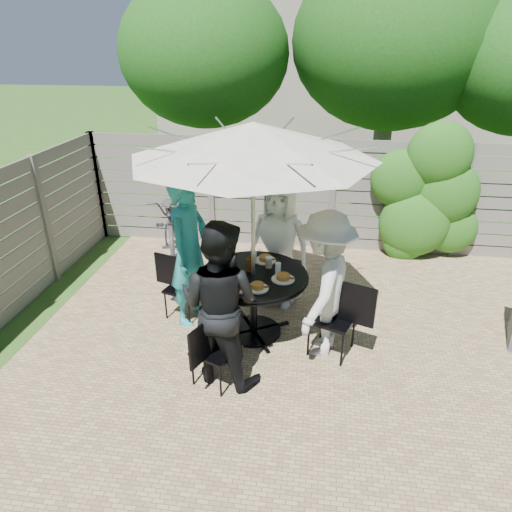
# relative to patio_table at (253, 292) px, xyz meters

# --- Properties ---
(backyard_envelope) EXTENTS (60.00, 60.00, 5.00)m
(backyard_envelope) POSITION_rel_patio_table_xyz_m (1.00, 9.91, 2.04)
(backyard_envelope) COLOR #2E5019
(backyard_envelope) RESTS_ON ground
(patio_table) EXTENTS (1.52, 1.52, 0.81)m
(patio_table) POSITION_rel_patio_table_xyz_m (0.00, 0.00, 0.00)
(patio_table) COLOR black
(patio_table) RESTS_ON ground
(umbrella) EXTENTS (3.16, 3.16, 2.49)m
(umbrella) POSITION_rel_patio_table_xyz_m (0.00, -0.00, 1.75)
(umbrella) COLOR silver
(umbrella) RESTS_ON ground
(chair_back) EXTENTS (0.56, 0.73, 0.96)m
(chair_back) POSITION_rel_patio_table_xyz_m (0.25, 0.93, -0.28)
(chair_back) COLOR black
(chair_back) RESTS_ON ground
(person_back) EXTENTS (0.94, 0.74, 1.69)m
(person_back) POSITION_rel_patio_table_xyz_m (0.22, 0.80, 0.28)
(person_back) COLOR white
(person_back) RESTS_ON ground
(chair_left) EXTENTS (0.63, 0.50, 0.83)m
(chair_left) POSITION_rel_patio_table_xyz_m (-0.93, 0.25, -0.32)
(chair_left) COLOR black
(chair_left) RESTS_ON ground
(person_left) EXTENTS (0.61, 0.77, 1.86)m
(person_left) POSITION_rel_patio_table_xyz_m (-0.80, 0.22, 0.36)
(person_left) COLOR teal
(person_left) RESTS_ON ground
(chair_front) EXTENTS (0.52, 0.63, 0.83)m
(chair_front) POSITION_rel_patio_table_xyz_m (-0.26, -0.93, -0.32)
(chair_front) COLOR black
(chair_front) RESTS_ON ground
(person_front) EXTENTS (1.00, 0.87, 1.75)m
(person_front) POSITION_rel_patio_table_xyz_m (-0.22, -0.80, 0.31)
(person_front) COLOR black
(person_front) RESTS_ON ground
(chair_right) EXTENTS (0.72, 0.58, 0.93)m
(chair_right) POSITION_rel_patio_table_xyz_m (0.93, -0.26, -0.28)
(chair_right) COLOR black
(chair_right) RESTS_ON ground
(person_right) EXTENTS (0.89, 1.21, 1.68)m
(person_right) POSITION_rel_patio_table_xyz_m (0.80, -0.22, 0.27)
(person_right) COLOR silver
(person_right) RESTS_ON ground
(plate_back) EXTENTS (0.26, 0.26, 0.06)m
(plate_back) POSITION_rel_patio_table_xyz_m (0.09, 0.35, 0.27)
(plate_back) COLOR white
(plate_back) RESTS_ON patio_table
(plate_left) EXTENTS (0.26, 0.26, 0.06)m
(plate_left) POSITION_rel_patio_table_xyz_m (-0.35, 0.09, 0.27)
(plate_left) COLOR white
(plate_left) RESTS_ON patio_table
(plate_front) EXTENTS (0.26, 0.26, 0.06)m
(plate_front) POSITION_rel_patio_table_xyz_m (-0.09, -0.35, 0.27)
(plate_front) COLOR white
(plate_front) RESTS_ON patio_table
(plate_right) EXTENTS (0.26, 0.26, 0.06)m
(plate_right) POSITION_rel_patio_table_xyz_m (0.35, -0.09, 0.27)
(plate_right) COLOR white
(plate_right) RESTS_ON patio_table
(plate_extra) EXTENTS (0.24, 0.24, 0.06)m
(plate_extra) POSITION_rel_patio_table_xyz_m (0.09, -0.34, 0.27)
(plate_extra) COLOR white
(plate_extra) RESTS_ON patio_table
(glass_back) EXTENTS (0.07, 0.07, 0.14)m
(glass_back) POSITION_rel_patio_table_xyz_m (-0.03, 0.28, 0.32)
(glass_back) COLOR silver
(glass_back) RESTS_ON patio_table
(glass_left) EXTENTS (0.07, 0.07, 0.14)m
(glass_left) POSITION_rel_patio_table_xyz_m (-0.28, -0.03, 0.32)
(glass_left) COLOR silver
(glass_left) RESTS_ON patio_table
(glass_right) EXTENTS (0.07, 0.07, 0.14)m
(glass_right) POSITION_rel_patio_table_xyz_m (0.28, 0.03, 0.32)
(glass_right) COLOR silver
(glass_right) RESTS_ON patio_table
(syrup_jug) EXTENTS (0.09, 0.09, 0.16)m
(syrup_jug) POSITION_rel_patio_table_xyz_m (-0.04, 0.06, 0.33)
(syrup_jug) COLOR #59280C
(syrup_jug) RESTS_ON patio_table
(coffee_cup) EXTENTS (0.08, 0.08, 0.12)m
(coffee_cup) POSITION_rel_patio_table_xyz_m (0.15, 0.19, 0.31)
(coffee_cup) COLOR #C6B293
(coffee_cup) RESTS_ON patio_table
(bicycle) EXTENTS (1.30, 2.08, 1.03)m
(bicycle) POSITION_rel_patio_table_xyz_m (-1.69, 2.22, -0.05)
(bicycle) COLOR #333338
(bicycle) RESTS_ON ground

